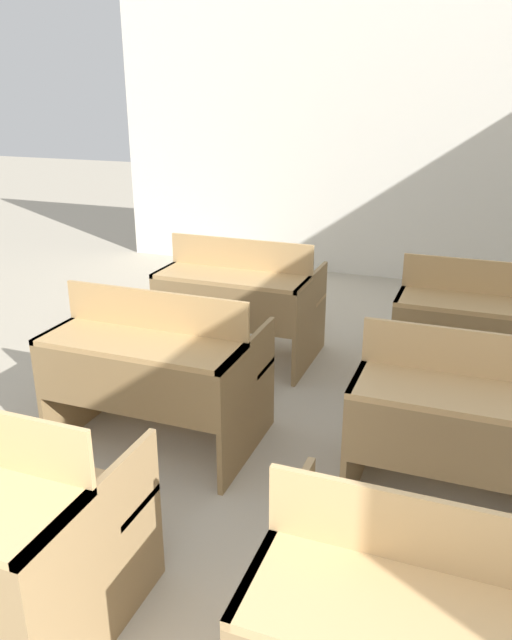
{
  "coord_description": "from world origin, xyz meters",
  "views": [
    {
      "loc": [
        0.96,
        -0.12,
        1.92
      ],
      "look_at": [
        -0.14,
        2.8,
        0.75
      ],
      "focal_mm": 35.0,
      "sensor_mm": 36.0,
      "label": 1
    }
  ],
  "objects_px": {
    "bench_third_left": "(240,298)",
    "bench_third_right": "(484,328)",
    "bench_second_right": "(474,422)",
    "bench_second_left": "(156,367)"
  },
  "relations": [
    {
      "from": "bench_second_left",
      "to": "bench_second_right",
      "type": "distance_m",
      "value": 1.68
    },
    {
      "from": "bench_third_left",
      "to": "bench_third_right",
      "type": "bearing_deg",
      "value": -0.05
    },
    {
      "from": "bench_second_right",
      "to": "bench_third_right",
      "type": "xyz_separation_m",
      "value": [
        0.0,
        1.29,
        0.0
      ]
    },
    {
      "from": "bench_second_left",
      "to": "bench_third_left",
      "type": "height_order",
      "value": "same"
    },
    {
      "from": "bench_third_right",
      "to": "bench_second_right",
      "type": "bearing_deg",
      "value": -90.1
    },
    {
      "from": "bench_second_right",
      "to": "bench_third_right",
      "type": "distance_m",
      "value": 1.29
    },
    {
      "from": "bench_second_right",
      "to": "bench_third_left",
      "type": "bearing_deg",
      "value": 142.77
    },
    {
      "from": "bench_second_right",
      "to": "bench_third_right",
      "type": "height_order",
      "value": "same"
    },
    {
      "from": "bench_third_left",
      "to": "bench_second_right",
      "type": "bearing_deg",
      "value": -37.23
    },
    {
      "from": "bench_third_left",
      "to": "bench_third_right",
      "type": "xyz_separation_m",
      "value": [
        1.7,
        -0.0,
        0.0
      ]
    }
  ]
}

